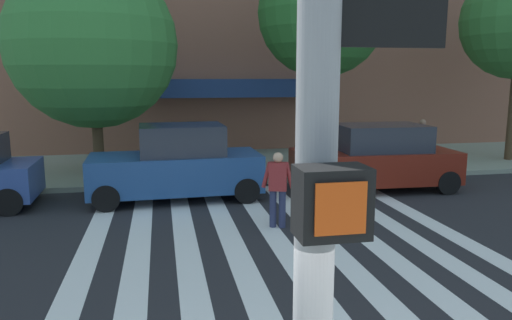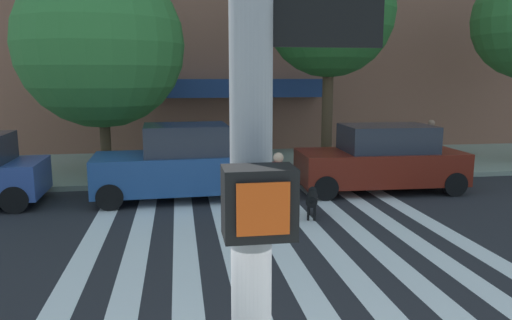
% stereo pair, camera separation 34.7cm
% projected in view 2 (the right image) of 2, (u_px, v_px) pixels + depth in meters
% --- Properties ---
extents(ground_plane, '(160.00, 160.00, 0.00)m').
position_uv_depth(ground_plane, '(244.00, 258.00, 8.71)').
color(ground_plane, '#232326').
extents(sidewalk_far, '(80.00, 6.00, 0.15)m').
position_uv_depth(sidewalk_far, '(211.00, 165.00, 17.28)').
color(sidewalk_far, gray).
rests_on(sidewalk_far, ground_plane).
extents(crosswalk_stripes, '(7.65, 11.05, 0.01)m').
position_uv_depth(crosswalk_stripes, '(285.00, 255.00, 8.83)').
color(crosswalk_stripes, silver).
rests_on(crosswalk_stripes, ground_plane).
extents(traffic_light_pole, '(0.74, 0.46, 5.80)m').
position_uv_depth(traffic_light_pole, '(255.00, 1.00, 1.89)').
color(traffic_light_pole, gray).
rests_on(traffic_light_pole, sidewalk_near).
extents(parked_car_behind_first, '(4.47, 2.04, 1.98)m').
position_uv_depth(parked_car_behind_first, '(181.00, 164.00, 12.80)').
color(parked_car_behind_first, navy).
rests_on(parked_car_behind_first, ground_plane).
extents(parked_car_third_in_line, '(4.62, 2.10, 1.87)m').
position_uv_depth(parked_car_third_in_line, '(381.00, 159.00, 13.68)').
color(parked_car_third_in_line, maroon).
rests_on(parked_car_third_in_line, ground_plane).
extents(street_tree_nearest, '(5.04, 5.04, 6.53)m').
position_uv_depth(street_tree_nearest, '(100.00, 45.00, 14.63)').
color(street_tree_nearest, '#4C3823').
rests_on(street_tree_nearest, sidewalk_far).
extents(street_tree_middle, '(4.22, 4.22, 7.24)m').
position_uv_depth(street_tree_middle, '(330.00, 12.00, 15.64)').
color(street_tree_middle, '#4C3823').
rests_on(street_tree_middle, sidewalk_far).
extents(pedestrian_dog_walker, '(0.70, 0.34, 1.64)m').
position_uv_depth(pedestrian_dog_walker, '(278.00, 186.00, 10.31)').
color(pedestrian_dog_walker, '#282D4C').
rests_on(pedestrian_dog_walker, ground_plane).
extents(dog_on_leash, '(0.46, 1.00, 0.65)m').
position_uv_depth(dog_on_leash, '(312.00, 199.00, 11.14)').
color(dog_on_leash, black).
rests_on(dog_on_leash, ground_plane).
extents(pedestrian_bystander, '(0.67, 0.40, 1.64)m').
position_uv_depth(pedestrian_bystander, '(430.00, 141.00, 16.15)').
color(pedestrian_bystander, '#6B6051').
rests_on(pedestrian_bystander, sidewalk_far).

